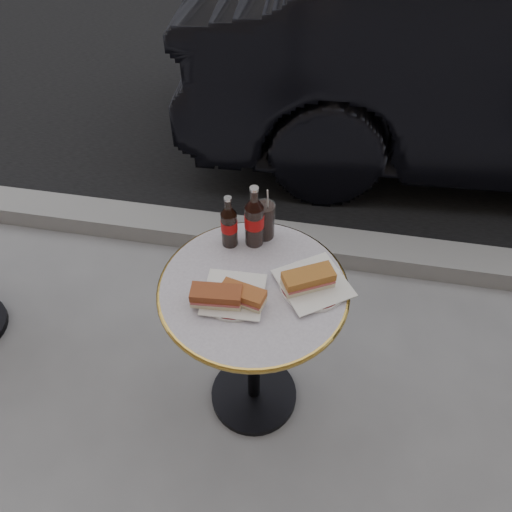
% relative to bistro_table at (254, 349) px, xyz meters
% --- Properties ---
extents(ground, '(80.00, 80.00, 0.00)m').
position_rel_bistro_table_xyz_m(ground, '(0.00, 0.00, -0.37)').
color(ground, gray).
rests_on(ground, ground).
extents(curb, '(40.00, 0.20, 0.12)m').
position_rel_bistro_table_xyz_m(curb, '(0.00, 0.90, -0.32)').
color(curb, gray).
rests_on(curb, ground).
extents(bistro_table, '(0.62, 0.62, 0.73)m').
position_rel_bistro_table_xyz_m(bistro_table, '(0.00, 0.00, 0.00)').
color(bistro_table, '#BAB2C4').
rests_on(bistro_table, ground).
extents(plate_left, '(0.22, 0.22, 0.01)m').
position_rel_bistro_table_xyz_m(plate_left, '(-0.05, -0.06, 0.37)').
color(plate_left, silver).
rests_on(plate_left, bistro_table).
extents(plate_right, '(0.29, 0.29, 0.01)m').
position_rel_bistro_table_xyz_m(plate_right, '(0.19, 0.03, 0.37)').
color(plate_right, white).
rests_on(plate_right, bistro_table).
extents(sandwich_left_a, '(0.16, 0.09, 0.05)m').
position_rel_bistro_table_xyz_m(sandwich_left_a, '(-0.10, -0.09, 0.40)').
color(sandwich_left_a, brown).
rests_on(sandwich_left_a, plate_left).
extents(sandwich_left_b, '(0.15, 0.10, 0.05)m').
position_rel_bistro_table_xyz_m(sandwich_left_b, '(-0.02, -0.07, 0.40)').
color(sandwich_left_b, '#A55629').
rests_on(sandwich_left_b, plate_left).
extents(sandwich_right, '(0.18, 0.14, 0.06)m').
position_rel_bistro_table_xyz_m(sandwich_right, '(0.17, 0.02, 0.41)').
color(sandwich_right, '#AC672B').
rests_on(sandwich_right, plate_right).
extents(cola_bottle_left, '(0.06, 0.06, 0.21)m').
position_rel_bistro_table_xyz_m(cola_bottle_left, '(-0.11, 0.18, 0.47)').
color(cola_bottle_left, black).
rests_on(cola_bottle_left, bistro_table).
extents(cola_bottle_right, '(0.07, 0.07, 0.24)m').
position_rel_bistro_table_xyz_m(cola_bottle_right, '(-0.03, 0.20, 0.49)').
color(cola_bottle_right, black).
rests_on(cola_bottle_right, bistro_table).
extents(cola_glass, '(0.09, 0.09, 0.14)m').
position_rel_bistro_table_xyz_m(cola_glass, '(-0.00, 0.24, 0.44)').
color(cola_glass, black).
rests_on(cola_glass, bistro_table).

